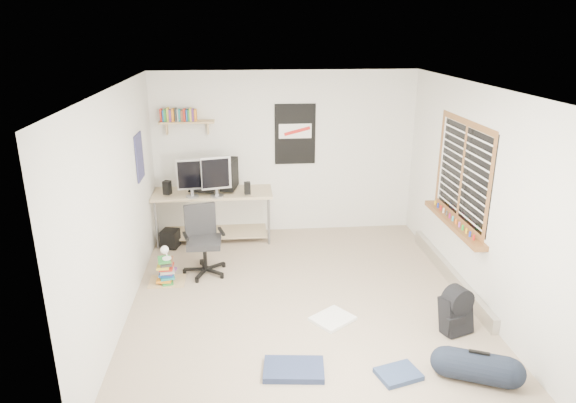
{
  "coord_description": "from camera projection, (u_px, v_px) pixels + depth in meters",
  "views": [
    {
      "loc": [
        -0.65,
        -5.41,
        3.1
      ],
      "look_at": [
        -0.12,
        0.43,
        1.09
      ],
      "focal_mm": 32.0,
      "sensor_mm": 36.0,
      "label": 1
    }
  ],
  "objects": [
    {
      "name": "backpack",
      "position": [
        456.0,
        315.0,
        5.44
      ],
      "size": [
        0.38,
        0.34,
        0.42
      ],
      "primitive_type": "cube",
      "rotation": [
        0.0,
        0.0,
        0.34
      ],
      "color": "black",
      "rests_on": "floor"
    },
    {
      "name": "poster_left_wall",
      "position": [
        139.0,
        157.0,
        6.63
      ],
      "size": [
        0.02,
        0.42,
        0.6
      ],
      "primitive_type": "cube",
      "color": "navy",
      "rests_on": "left_wall"
    },
    {
      "name": "duffel_bag",
      "position": [
        477.0,
        367.0,
        4.7
      ],
      "size": [
        0.38,
        0.38,
        0.56
      ],
      "primitive_type": "cylinder",
      "rotation": [
        0.0,
        0.0,
        -0.41
      ],
      "color": "black",
      "rests_on": "floor"
    },
    {
      "name": "speaker_left",
      "position": [
        167.0,
        188.0,
        7.38
      ],
      "size": [
        0.13,
        0.13,
        0.2
      ],
      "primitive_type": "cube",
      "rotation": [
        0.0,
        0.0,
        -0.37
      ],
      "color": "black",
      "rests_on": "desk"
    },
    {
      "name": "monitor_left",
      "position": [
        191.0,
        180.0,
        7.31
      ],
      "size": [
        0.41,
        0.14,
        0.44
      ],
      "primitive_type": "cube",
      "rotation": [
        0.0,
        0.0,
        0.1
      ],
      "color": "#A2A3A7",
      "rests_on": "desk"
    },
    {
      "name": "floor",
      "position": [
        301.0,
        299.0,
        6.16
      ],
      "size": [
        4.0,
        4.5,
        0.01
      ],
      "primitive_type": "cube",
      "color": "gray",
      "rests_on": "ground"
    },
    {
      "name": "pc_tower",
      "position": [
        229.0,
        174.0,
        7.62
      ],
      "size": [
        0.28,
        0.45,
        0.44
      ],
      "primitive_type": "cube",
      "rotation": [
        0.0,
        0.0,
        -0.21
      ],
      "color": "black",
      "rests_on": "desk"
    },
    {
      "name": "back_wall",
      "position": [
        285.0,
        153.0,
        7.88
      ],
      "size": [
        4.0,
        0.01,
        2.5
      ],
      "primitive_type": "cube",
      "color": "silver",
      "rests_on": "ground"
    },
    {
      "name": "poster_back_wall",
      "position": [
        295.0,
        134.0,
        7.77
      ],
      "size": [
        0.62,
        0.03,
        0.92
      ],
      "primitive_type": "cube",
      "color": "black",
      "rests_on": "back_wall"
    },
    {
      "name": "tshirt",
      "position": [
        333.0,
        319.0,
        5.7
      ],
      "size": [
        0.55,
        0.54,
        0.04
      ],
      "primitive_type": "cube",
      "rotation": [
        0.0,
        0.0,
        0.64
      ],
      "color": "silver",
      "rests_on": "floor"
    },
    {
      "name": "subwoofer",
      "position": [
        170.0,
        239.0,
        7.55
      ],
      "size": [
        0.29,
        0.29,
        0.26
      ],
      "primitive_type": "cube",
      "rotation": [
        0.0,
        0.0,
        -0.25
      ],
      "color": "black",
      "rests_on": "floor"
    },
    {
      "name": "window",
      "position": [
        461.0,
        172.0,
        6.14
      ],
      "size": [
        0.1,
        1.5,
        1.26
      ],
      "primitive_type": "cube",
      "color": "brown",
      "rests_on": "right_wall"
    },
    {
      "name": "office_chair",
      "position": [
        204.0,
        239.0,
        6.65
      ],
      "size": [
        0.73,
        0.73,
        0.91
      ],
      "primitive_type": "cube",
      "rotation": [
        0.0,
        0.0,
        0.27
      ],
      "color": "#232326",
      "rests_on": "floor"
    },
    {
      "name": "jeans_a",
      "position": [
        294.0,
        369.0,
        4.84
      ],
      "size": [
        0.6,
        0.42,
        0.06
      ],
      "primitive_type": "cube",
      "rotation": [
        0.0,
        0.0,
        -0.11
      ],
      "color": "#222C4D",
      "rests_on": "floor"
    },
    {
      "name": "right_wall",
      "position": [
        475.0,
        195.0,
        5.92
      ],
      "size": [
        0.01,
        4.5,
        2.5
      ],
      "primitive_type": "cube",
      "color": "silver",
      "rests_on": "ground"
    },
    {
      "name": "keyboard",
      "position": [
        202.0,
        191.0,
        7.54
      ],
      "size": [
        0.41,
        0.23,
        0.02
      ],
      "primitive_type": "cube",
      "rotation": [
        0.0,
        0.0,
        -0.25
      ],
      "color": "black",
      "rests_on": "desk"
    },
    {
      "name": "monitor_right",
      "position": [
        216.0,
        179.0,
        7.33
      ],
      "size": [
        0.44,
        0.2,
        0.47
      ],
      "primitive_type": "cube",
      "rotation": [
        0.0,
        0.0,
        0.22
      ],
      "color": "#B3B3B8",
      "rests_on": "desk"
    },
    {
      "name": "speaker_right",
      "position": [
        247.0,
        188.0,
        7.39
      ],
      "size": [
        0.1,
        0.1,
        0.18
      ],
      "primitive_type": "cube",
      "rotation": [
        0.0,
        0.0,
        0.08
      ],
      "color": "black",
      "rests_on": "desk"
    },
    {
      "name": "book_stack",
      "position": [
        166.0,
        271.0,
        6.52
      ],
      "size": [
        0.45,
        0.38,
        0.29
      ],
      "primitive_type": "cube",
      "rotation": [
        0.0,
        0.0,
        0.1
      ],
      "color": "brown",
      "rests_on": "floor"
    },
    {
      "name": "wall_shelf",
      "position": [
        187.0,
        122.0,
        7.47
      ],
      "size": [
        0.8,
        0.22,
        0.24
      ],
      "primitive_type": "cube",
      "color": "tan",
      "rests_on": "back_wall"
    },
    {
      "name": "baseboard_heater",
      "position": [
        450.0,
        274.0,
        6.58
      ],
      "size": [
        0.08,
        2.5,
        0.18
      ],
      "primitive_type": "cube",
      "color": "#B7B2A8",
      "rests_on": "floor"
    },
    {
      "name": "jeans_b",
      "position": [
        398.0,
        374.0,
        4.78
      ],
      "size": [
        0.45,
        0.38,
        0.05
      ],
      "primitive_type": "cube",
      "rotation": [
        0.0,
        0.0,
        0.28
      ],
      "color": "navy",
      "rests_on": "floor"
    },
    {
      "name": "desk",
      "position": [
        214.0,
        215.0,
        7.83
      ],
      "size": [
        1.89,
        1.16,
        0.8
      ],
      "primitive_type": "cube",
      "rotation": [
        0.0,
        0.0,
        -0.24
      ],
      "color": "tan",
      "rests_on": "floor"
    },
    {
      "name": "desk_lamp",
      "position": [
        166.0,
        255.0,
        6.43
      ],
      "size": [
        0.18,
        0.22,
        0.19
      ],
      "primitive_type": "cube",
      "rotation": [
        0.0,
        0.0,
        -0.43
      ],
      "color": "silver",
      "rests_on": "book_stack"
    },
    {
      "name": "ceiling",
      "position": [
        303.0,
        86.0,
        5.34
      ],
      "size": [
        4.0,
        4.5,
        0.01
      ],
      "primitive_type": "cube",
      "color": "white",
      "rests_on": "ground"
    },
    {
      "name": "left_wall",
      "position": [
        120.0,
        206.0,
        5.58
      ],
      "size": [
        0.01,
        4.5,
        2.5
      ],
      "primitive_type": "cube",
      "color": "silver",
      "rests_on": "ground"
    }
  ]
}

